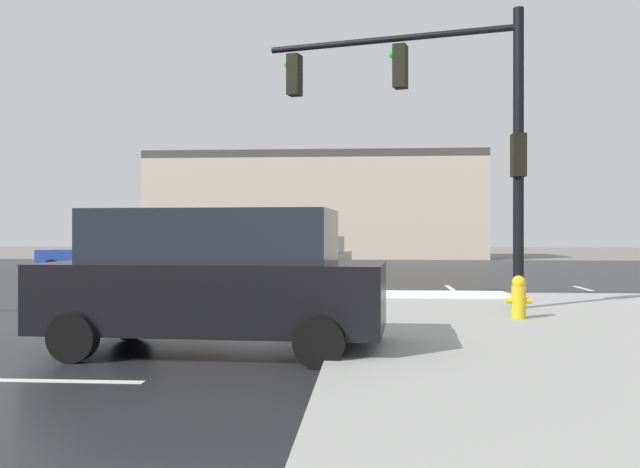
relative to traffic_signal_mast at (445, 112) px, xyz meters
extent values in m
plane|color=slate|center=(-5.17, 6.45, -4.33)|extent=(120.00, 120.00, 0.00)
cube|color=#232326|center=(-5.17, 6.45, -4.32)|extent=(44.00, 44.00, 0.02)
cube|color=white|center=(-0.17, 2.45, -4.16)|extent=(4.00, 1.60, 0.06)
cube|color=silver|center=(-5.17, -7.55, -4.31)|extent=(2.00, 0.15, 0.01)
cube|color=silver|center=(-5.17, -3.55, -4.31)|extent=(2.00, 0.15, 0.01)
cube|color=silver|center=(-5.17, 0.45, -4.31)|extent=(2.00, 0.15, 0.01)
cube|color=silver|center=(-5.17, 4.45, -4.31)|extent=(2.00, 0.15, 0.01)
cube|color=silver|center=(-5.17, 8.45, -4.31)|extent=(2.00, 0.15, 0.01)
cube|color=silver|center=(-5.17, 12.45, -4.31)|extent=(2.00, 0.15, 0.01)
cube|color=silver|center=(-5.17, 16.45, -4.31)|extent=(2.00, 0.15, 0.01)
cube|color=silver|center=(-5.17, 20.45, -4.31)|extent=(2.00, 0.15, 0.01)
cube|color=silver|center=(-5.17, 24.45, -4.31)|extent=(2.00, 0.15, 0.01)
cube|color=silver|center=(-11.17, 6.45, -4.31)|extent=(0.15, 2.00, 0.01)
cube|color=silver|center=(-7.17, 6.45, -4.31)|extent=(0.15, 2.00, 0.01)
cube|color=silver|center=(-3.17, 6.45, -4.31)|extent=(0.15, 2.00, 0.01)
cube|color=silver|center=(0.83, 6.45, -4.31)|extent=(0.15, 2.00, 0.01)
cube|color=silver|center=(4.83, 6.45, -4.31)|extent=(0.15, 2.00, 0.01)
cube|color=silver|center=(-1.67, 2.45, -4.31)|extent=(0.45, 7.00, 0.01)
cylinder|color=black|center=(1.48, -0.41, -1.05)|extent=(0.22, 0.22, 6.28)
cylinder|color=black|center=(-1.22, 0.34, 1.69)|extent=(5.43, 1.65, 0.14)
cube|color=black|center=(-0.95, 0.27, 1.06)|extent=(0.37, 0.42, 0.95)
sphere|color=#19D833|center=(-1.10, 0.31, 1.35)|extent=(0.20, 0.20, 0.20)
cube|color=black|center=(-3.37, 0.95, 1.06)|extent=(0.37, 0.42, 0.95)
sphere|color=#19D833|center=(-3.53, 0.99, 1.35)|extent=(0.20, 0.20, 0.20)
cube|color=black|center=(1.48, -0.41, -0.99)|extent=(0.28, 0.36, 0.90)
cylinder|color=gold|center=(1.12, -2.19, -3.89)|extent=(0.26, 0.26, 0.60)
sphere|color=gold|center=(1.12, -2.19, -3.52)|extent=(0.25, 0.25, 0.25)
cylinder|color=gold|center=(0.94, -2.19, -3.86)|extent=(0.12, 0.11, 0.11)
cylinder|color=gold|center=(1.30, -2.19, -3.86)|extent=(0.12, 0.11, 0.11)
cube|color=#BCB29E|center=(-5.25, 32.48, -1.11)|extent=(21.94, 8.00, 6.45)
cube|color=#3F3D3A|center=(-5.25, 32.48, 2.36)|extent=(21.94, 8.00, 0.50)
cube|color=black|center=(-3.81, -5.52, -3.51)|extent=(4.90, 2.21, 0.95)
cube|color=black|center=(-3.81, -5.52, -2.66)|extent=(3.45, 1.98, 0.75)
cylinder|color=black|center=(-5.50, -6.41, -3.98)|extent=(0.67, 0.26, 0.66)
cylinder|color=black|center=(-5.39, -4.46, -3.98)|extent=(0.67, 0.26, 0.66)
cylinder|color=black|center=(-2.24, -6.58, -3.98)|extent=(0.67, 0.26, 0.66)
cylinder|color=black|center=(-2.13, -4.64, -3.98)|extent=(0.67, 0.26, 0.66)
sphere|color=white|center=(-6.20, -6.02, -3.51)|extent=(0.18, 0.18, 0.18)
sphere|color=white|center=(-6.13, -4.77, -3.51)|extent=(0.18, 0.18, 0.18)
cube|color=navy|center=(-12.20, 11.54, -3.63)|extent=(4.60, 2.05, 0.70)
cube|color=black|center=(-11.53, 11.50, -3.01)|extent=(2.57, 1.80, 0.55)
cylinder|color=black|center=(-13.78, 10.73, -3.98)|extent=(0.67, 0.26, 0.66)
cylinder|color=black|center=(-13.68, 12.52, -3.98)|extent=(0.67, 0.26, 0.66)
cylinder|color=black|center=(-10.72, 10.55, -3.98)|extent=(0.67, 0.26, 0.66)
cylinder|color=black|center=(-10.62, 12.35, -3.98)|extent=(0.67, 0.26, 0.66)
sphere|color=white|center=(-14.43, 11.09, -3.63)|extent=(0.18, 0.18, 0.18)
sphere|color=white|center=(-14.36, 12.24, -3.63)|extent=(0.18, 0.18, 0.18)
cube|color=slate|center=(-3.38, 8.18, -3.63)|extent=(2.17, 4.63, 0.70)
cube|color=black|center=(-3.44, 7.51, -3.01)|extent=(1.86, 2.60, 0.55)
cylinder|color=black|center=(-4.15, 9.78, -3.98)|extent=(0.27, 0.68, 0.66)
cylinder|color=black|center=(-2.36, 9.63, -3.98)|extent=(0.27, 0.68, 0.66)
cylinder|color=black|center=(-4.40, 6.73, -3.98)|extent=(0.27, 0.68, 0.66)
cylinder|color=black|center=(-2.61, 6.58, -3.98)|extent=(0.27, 0.68, 0.66)
sphere|color=white|center=(-3.77, 10.42, -3.63)|extent=(0.18, 0.18, 0.18)
sphere|color=white|center=(-2.62, 10.33, -3.63)|extent=(0.18, 0.18, 0.18)
camera|label=1|loc=(-1.59, -15.37, -2.60)|focal=39.54mm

